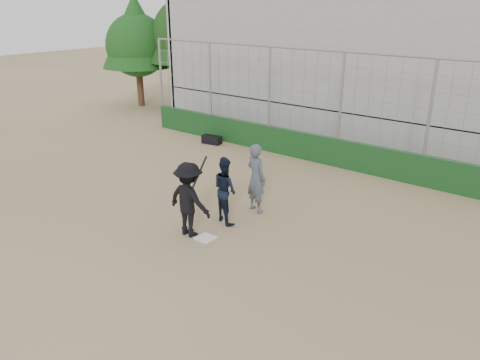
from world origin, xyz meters
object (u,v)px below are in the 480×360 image
Objects in this scene: catcher_crouched at (225,200)px; equipment_bag at (212,140)px; umpire at (256,181)px; batter_at_plate at (189,199)px.

catcher_crouched is 7.35m from equipment_bag.
umpire is (0.25, 1.06, 0.28)m from catcher_crouched.
catcher_crouched is (0.21, 1.13, -0.36)m from batter_at_plate.
batter_at_plate reaches higher than catcher_crouched.
equipment_bag is at bearing 134.32° from catcher_crouched.
catcher_crouched is at bearing -45.68° from equipment_bag.
umpire is at bearing -37.95° from equipment_bag.
batter_at_plate is 1.16× the size of umpire.
catcher_crouched is at bearing 79.38° from batter_at_plate.
umpire is 6.86m from equipment_bag.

